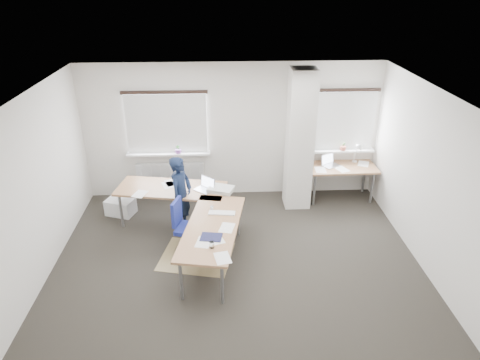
{
  "coord_description": "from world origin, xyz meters",
  "views": [
    {
      "loc": [
        -0.22,
        -5.74,
        4.35
      ],
      "look_at": [
        0.09,
        0.9,
        1.08
      ],
      "focal_mm": 32.0,
      "sensor_mm": 36.0,
      "label": 1
    }
  ],
  "objects_px": {
    "desk_main": "(193,207)",
    "desk_side": "(342,168)",
    "task_chair": "(188,236)",
    "person": "(181,195)"
  },
  "relations": [
    {
      "from": "desk_main",
      "to": "desk_side",
      "type": "height_order",
      "value": "desk_side"
    },
    {
      "from": "desk_side",
      "to": "task_chair",
      "type": "relative_size",
      "value": 1.5
    },
    {
      "from": "desk_main",
      "to": "desk_side",
      "type": "bearing_deg",
      "value": 36.4
    },
    {
      "from": "person",
      "to": "task_chair",
      "type": "bearing_deg",
      "value": -143.85
    },
    {
      "from": "desk_side",
      "to": "person",
      "type": "distance_m",
      "value": 3.4
    },
    {
      "from": "desk_side",
      "to": "person",
      "type": "height_order",
      "value": "person"
    },
    {
      "from": "desk_side",
      "to": "task_chair",
      "type": "distance_m",
      "value": 3.56
    },
    {
      "from": "desk_main",
      "to": "task_chair",
      "type": "height_order",
      "value": "desk_main"
    },
    {
      "from": "desk_side",
      "to": "task_chair",
      "type": "height_order",
      "value": "desk_side"
    },
    {
      "from": "task_chair",
      "to": "desk_main",
      "type": "bearing_deg",
      "value": 84.31
    }
  ]
}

